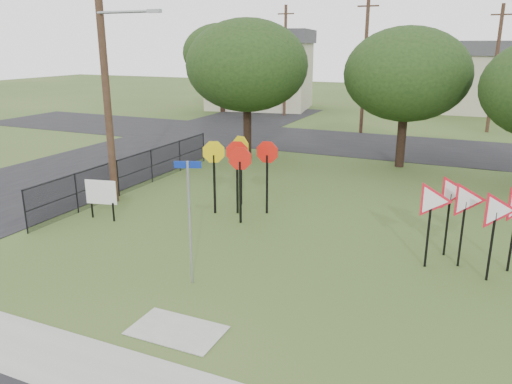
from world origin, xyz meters
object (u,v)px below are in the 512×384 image
Objects in this scene: info_board at (101,194)px; yield_sign_cluster at (471,205)px; street_name_sign at (190,216)px; stop_sign_cluster at (240,160)px.

yield_sign_cluster is at bearing 4.66° from info_board.
yield_sign_cluster is 11.86m from info_board.
street_name_sign is 1.20× the size of stop_sign_cluster.
stop_sign_cluster is at bearing 103.13° from street_name_sign.
yield_sign_cluster reaches higher than info_board.
yield_sign_cluster is at bearing 31.24° from street_name_sign.
street_name_sign reaches higher than stop_sign_cluster.
info_board is (-4.12, -2.59, -1.03)m from stop_sign_cluster.
info_board is (-11.79, -0.96, -0.87)m from yield_sign_cluster.
street_name_sign is 7.47m from yield_sign_cluster.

